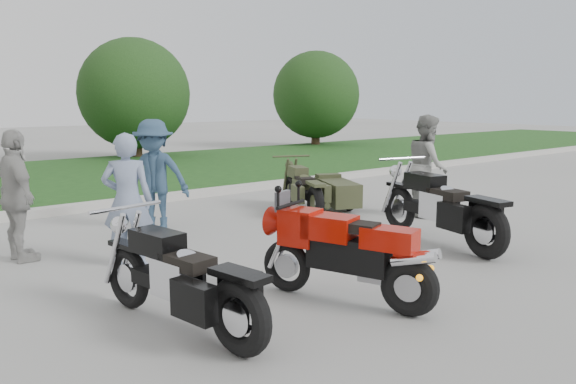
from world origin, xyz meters
TOP-DOWN VIEW (x-y plane):
  - ground at (0.00, 0.00)m, footprint 80.00×80.00m
  - curb at (0.00, 6.00)m, footprint 60.00×0.30m
  - grass_strip at (0.00, 10.15)m, footprint 60.00×8.00m
  - tree_mid_right at (4.00, 13.50)m, footprint 3.60×3.60m
  - tree_far_right at (12.00, 13.50)m, footprint 3.60×3.60m
  - sportbike_red at (-0.04, -0.35)m, footprint 0.81×1.84m
  - cruiser_left at (-1.63, 0.06)m, footprint 0.58×2.20m
  - cruiser_right at (2.64, 0.43)m, footprint 0.71×2.46m
  - cruiser_sidecar at (2.88, 3.16)m, footprint 1.50×1.97m
  - person_stripe at (-1.19, 2.24)m, footprint 0.71×0.65m
  - person_grey at (4.15, 1.88)m, footprint 1.08×1.07m
  - person_denim at (-0.09, 3.78)m, footprint 1.23×1.25m
  - person_back at (-2.15, 3.31)m, footprint 0.48×1.00m

SIDE VIEW (x-z plane):
  - ground at x=0.00m, z-range 0.00..0.00m
  - grass_strip at x=0.00m, z-range 0.00..0.14m
  - curb at x=0.00m, z-range 0.00..0.15m
  - cruiser_sidecar at x=2.88m, z-range -0.03..0.78m
  - cruiser_left at x=-1.63m, z-range 0.01..0.86m
  - cruiser_right at x=2.64m, z-range 0.01..0.97m
  - sportbike_red at x=-0.04m, z-range 0.08..0.99m
  - person_stripe at x=-1.19m, z-range 0.00..1.63m
  - person_back at x=-2.15m, z-range 0.00..1.66m
  - person_denim at x=-0.09m, z-range 0.00..1.72m
  - person_grey at x=4.15m, z-range 0.00..1.76m
  - tree_mid_right at x=4.00m, z-range 0.19..4.19m
  - tree_far_right at x=12.00m, z-range 0.19..4.19m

